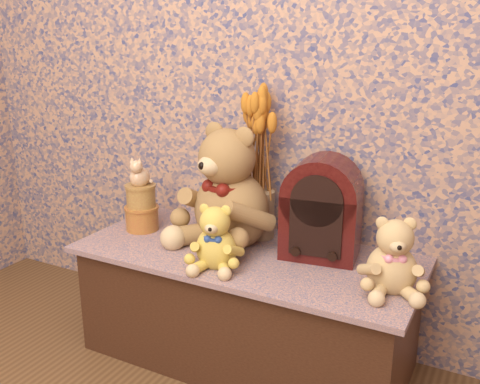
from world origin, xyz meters
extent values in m
cube|color=#3B4579|center=(0.00, 1.50, 1.30)|extent=(3.00, 0.10, 2.60)
cube|color=#394675|center=(0.00, 1.23, 0.22)|extent=(1.24, 0.55, 0.44)
cylinder|color=tan|center=(-0.02, 1.39, 0.53)|extent=(0.15, 0.15, 0.18)
cylinder|color=gold|center=(-0.48, 1.24, 0.48)|extent=(0.15, 0.15, 0.09)
cylinder|color=#CEBB5A|center=(-0.48, 1.24, 0.58)|extent=(0.12, 0.12, 0.09)
camera|label=1|loc=(0.83, -0.38, 1.21)|focal=40.47mm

